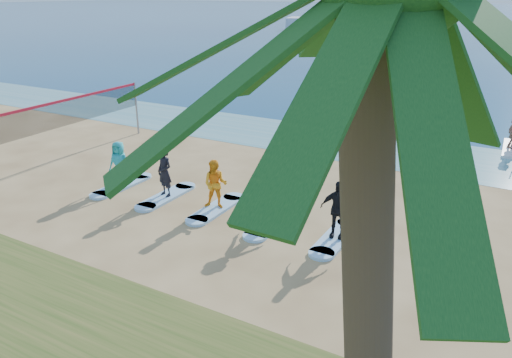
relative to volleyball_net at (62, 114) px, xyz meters
The scene contains 15 objects.
ground 10.70m from the volleyball_net, 14.81° to the right, with size 600.00×600.00×0.00m, color tan.
shallow_water 12.97m from the volleyball_net, 37.50° to the left, with size 600.00×600.00×0.00m, color teal.
volleyball_net is the anchor object (origin of this frame).
paddleboard 19.18m from the volleyball_net, 33.59° to the left, with size 0.70×3.00×0.12m, color silver.
boat_offshore_a 77.55m from the volleyball_net, 108.46° to the left, with size 2.80×7.05×2.06m, color silver.
surfboard_0 4.74m from the volleyball_net, 16.11° to the right, with size 0.70×2.20×0.09m, color #9CD0F1.
student_0 4.47m from the volleyball_net, 16.11° to the right, with size 0.77×0.50×1.58m, color teal.
surfboard_1 6.59m from the volleyball_net, 11.01° to the right, with size 0.70×2.20×0.09m, color #9CD0F1.
student_1 6.40m from the volleyball_net, 11.01° to the right, with size 0.60×0.40×1.66m, color black.
surfboard_2 8.53m from the volleyball_net, ahead, with size 0.70×2.20×0.09m, color #9CD0F1.
student_2 8.39m from the volleyball_net, ahead, with size 0.76×0.59×1.57m, color #FFA01A.
surfboard_3 10.50m from the volleyball_net, ahead, with size 0.70×2.20×0.09m, color #9CD0F1.
student_3 10.39m from the volleyball_net, ahead, with size 1.01×0.58×1.56m, color teal.
surfboard_4 12.49m from the volleyball_net, ahead, with size 0.70×2.20×0.09m, color #9CD0F1.
student_4 12.39m from the volleyball_net, ahead, with size 0.97×0.41×1.66m, color black.
Camera 1 is at (6.38, -10.49, 6.53)m, focal length 35.00 mm.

